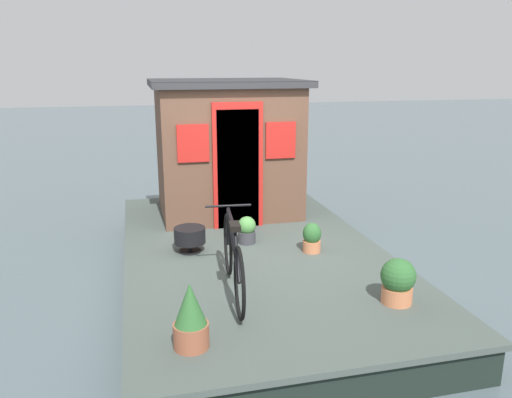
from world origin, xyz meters
name	(u,v)px	position (x,y,z in m)	size (l,w,h in m)	color
ground_plane	(252,278)	(0.00, 0.00, 0.00)	(60.00, 60.00, 0.00)	#4C5B60
houseboat_deck	(252,263)	(0.00, 0.00, 0.22)	(5.66, 3.24, 0.44)	#424C47
houseboat_cabin	(227,147)	(1.72, 0.00, 1.48)	(1.87, 2.29, 2.07)	brown
bicycle	(233,258)	(-1.27, 0.50, 0.82)	(1.74, 0.50, 0.83)	black
potted_plant_geranium	(247,230)	(0.18, 0.03, 0.62)	(0.24, 0.24, 0.36)	#38383D
potted_plant_succulent	(398,281)	(-1.88, -1.03, 0.67)	(0.35, 0.35, 0.46)	#C6754C
potted_plant_ivy	(191,317)	(-2.21, 1.05, 0.71)	(0.30, 0.30, 0.58)	#935138
potted_plant_thyme	(312,238)	(-0.33, -0.69, 0.62)	(0.23, 0.23, 0.38)	#C6754C
charcoal_grill	(190,236)	(0.03, 0.80, 0.65)	(0.40, 0.40, 0.32)	black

